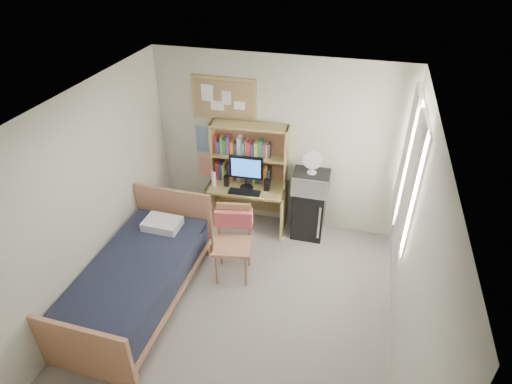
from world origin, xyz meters
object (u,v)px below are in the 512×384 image
(microwave, at_px, (311,182))
(speaker_left, at_px, (227,181))
(bulletin_board, at_px, (224,99))
(mini_fridge, at_px, (309,212))
(bed, at_px, (138,282))
(speaker_right, at_px, (267,185))
(desk, at_px, (248,206))
(monitor, at_px, (246,173))
(desk_fan, at_px, (313,163))
(desk_chair, at_px, (233,245))

(microwave, bearing_deg, speaker_left, -175.75)
(bulletin_board, xyz_separation_m, mini_fridge, (1.35, -0.24, -1.53))
(bed, distance_m, speaker_right, 2.21)
(bulletin_board, distance_m, desk, 1.64)
(desk, distance_m, speaker_right, 0.55)
(monitor, distance_m, desk_fan, 0.96)
(desk_fan, bearing_deg, bed, -134.77)
(desk_chair, bearing_deg, speaker_right, 69.21)
(desk_chair, relative_size, mini_fridge, 1.32)
(speaker_left, bearing_deg, desk, 11.31)
(desk_chair, relative_size, speaker_left, 6.07)
(speaker_left, bearing_deg, monitor, 0.00)
(bed, relative_size, microwave, 4.27)
(desk, bearing_deg, speaker_left, -168.69)
(desk_chair, distance_m, bed, 1.25)
(mini_fridge, height_order, speaker_right, speaker_right)
(desk, bearing_deg, bulletin_board, 141.29)
(bulletin_board, height_order, desk_fan, bulletin_board)
(microwave, height_order, desk_fan, desk_fan)
(desk_chair, bearing_deg, desk_fan, 43.59)
(microwave, distance_m, desk_fan, 0.31)
(mini_fridge, xyz_separation_m, desk_fan, (0.00, -0.02, 0.85))
(desk, relative_size, speaker_left, 6.89)
(desk, xyz_separation_m, bed, (-0.88, -1.84, -0.07))
(bulletin_board, bearing_deg, speaker_left, -72.17)
(bulletin_board, relative_size, desk, 0.81)
(mini_fridge, xyz_separation_m, bed, (-1.80, -1.89, -0.09))
(bed, relative_size, speaker_right, 12.00)
(desk, bearing_deg, bed, -118.77)
(desk_chair, xyz_separation_m, monitor, (-0.11, 1.04, 0.48))
(bulletin_board, height_order, speaker_right, bulletin_board)
(bulletin_board, height_order, desk_chair, bulletin_board)
(bed, bearing_deg, mini_fridge, 47.25)
(monitor, bearing_deg, speaker_left, -180.00)
(bed, distance_m, monitor, 2.10)
(mini_fridge, distance_m, microwave, 0.54)
(bed, xyz_separation_m, desk_fan, (1.80, 1.87, 0.94))
(desk_chair, xyz_separation_m, speaker_right, (0.19, 1.06, 0.31))
(desk_chair, xyz_separation_m, speaker_left, (-0.41, 1.02, 0.30))
(desk_fan, bearing_deg, desk, -178.88)
(desk_chair, bearing_deg, bulletin_board, 100.24)
(speaker_right, height_order, microwave, microwave)
(monitor, relative_size, speaker_right, 2.89)
(desk_chair, height_order, mini_fridge, desk_chair)
(desk, xyz_separation_m, mini_fridge, (0.93, 0.05, 0.02))
(microwave, xyz_separation_m, desk_fan, (0.00, 0.00, 0.31))
(speaker_right, height_order, desk_fan, desk_fan)
(desk_chair, bearing_deg, desk, 85.29)
(speaker_left, bearing_deg, microwave, 1.74)
(mini_fridge, bearing_deg, desk_chair, -126.27)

